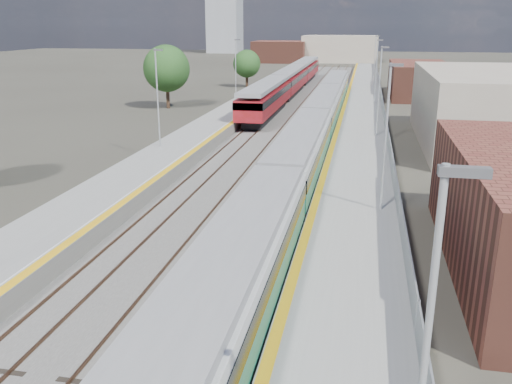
% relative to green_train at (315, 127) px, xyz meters
% --- Properties ---
extents(ground, '(320.00, 320.00, 0.00)m').
position_rel_green_train_xyz_m(ground, '(-1.50, 11.01, -2.13)').
color(ground, '#47443A').
rests_on(ground, ground).
extents(ballast_bed, '(10.50, 155.00, 0.06)m').
position_rel_green_train_xyz_m(ballast_bed, '(-3.75, 13.51, -2.10)').
color(ballast_bed, '#565451').
rests_on(ballast_bed, ground).
extents(tracks, '(8.96, 160.00, 0.17)m').
position_rel_green_train_xyz_m(tracks, '(-3.15, 15.19, -2.02)').
color(tracks, '#4C3323').
rests_on(tracks, ground).
extents(platform_right, '(4.70, 155.00, 8.52)m').
position_rel_green_train_xyz_m(platform_right, '(3.78, 13.50, -1.60)').
color(platform_right, slate).
rests_on(platform_right, ground).
extents(platform_left, '(4.30, 155.00, 8.52)m').
position_rel_green_train_xyz_m(platform_left, '(-10.55, 13.50, -1.61)').
color(platform_left, slate).
rests_on(platform_left, ground).
extents(buildings, '(72.00, 185.50, 40.00)m').
position_rel_green_train_xyz_m(buildings, '(-19.62, 99.61, 8.57)').
color(buildings, brown).
rests_on(buildings, ground).
extents(green_train, '(2.75, 76.57, 3.02)m').
position_rel_green_train_xyz_m(green_train, '(0.00, 0.00, 0.00)').
color(green_train, black).
rests_on(green_train, ground).
extents(red_train, '(2.99, 60.58, 3.77)m').
position_rel_green_train_xyz_m(red_train, '(-7.00, 36.34, 0.10)').
color(red_train, black).
rests_on(red_train, ground).
extents(tree_b, '(5.77, 5.77, 7.82)m').
position_rel_green_train_xyz_m(tree_b, '(-20.44, 20.63, 2.80)').
color(tree_b, '#382619').
rests_on(tree_b, ground).
extents(tree_c, '(4.53, 4.53, 6.14)m').
position_rel_green_train_xyz_m(tree_c, '(-15.59, 45.33, 1.73)').
color(tree_c, '#382619').
rests_on(tree_c, ground).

